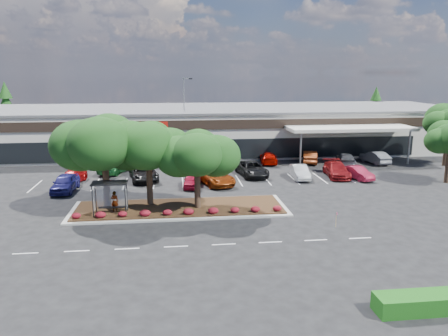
{
  "coord_description": "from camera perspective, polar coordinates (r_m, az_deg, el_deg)",
  "views": [
    {
      "loc": [
        -2.44,
        -31.38,
        11.31
      ],
      "look_at": [
        2.25,
        8.1,
        2.6
      ],
      "focal_mm": 35.0,
      "sensor_mm": 36.0,
      "label": 1
    }
  ],
  "objects": [
    {
      "name": "island_tree_east",
      "position": [
        35.99,
        -3.52,
        -0.18
      ],
      "size": [
        5.8,
        5.8,
        6.5
      ],
      "primitive_type": null,
      "color": "#1A3810",
      "rests_on": "landscape_island"
    },
    {
      "name": "car_14",
      "position": [
        55.73,
        5.82,
        1.33
      ],
      "size": [
        2.65,
        5.15,
        1.43
      ],
      "primitive_type": "imported",
      "rotation": [
        0.0,
        0.0,
        3.01
      ],
      "color": "#960800",
      "rests_on": "ground"
    },
    {
      "name": "car_16",
      "position": [
        56.1,
        15.62,
        1.07
      ],
      "size": [
        3.57,
        5.71,
        1.54
      ],
      "primitive_type": "imported",
      "rotation": [
        0.0,
        0.0,
        2.86
      ],
      "color": "#54555A",
      "rests_on": "ground"
    },
    {
      "name": "conifer_north_east",
      "position": [
        84.01,
        19.11,
        7.03
      ],
      "size": [
        3.96,
        3.96,
        9.0
      ],
      "primitive_type": "cone",
      "color": "#1A3810",
      "rests_on": "ground"
    },
    {
      "name": "car_6",
      "position": [
        48.17,
        9.86,
        -0.51
      ],
      "size": [
        1.87,
        4.57,
        1.47
      ],
      "primitive_type": "imported",
      "rotation": [
        0.0,
        0.0,
        -0.07
      ],
      "color": "#BABABA",
      "rests_on": "ground"
    },
    {
      "name": "landscape_island",
      "position": [
        37.11,
        -5.8,
        -5.25
      ],
      "size": [
        18.0,
        6.0,
        0.26
      ],
      "color": "#A2A19C",
      "rests_on": "ground"
    },
    {
      "name": "car_3",
      "position": [
        44.14,
        -4.15,
        -1.56
      ],
      "size": [
        2.13,
        4.35,
        1.43
      ],
      "primitive_type": "imported",
      "rotation": [
        0.0,
        0.0,
        -0.11
      ],
      "color": "maroon",
      "rests_on": "ground"
    },
    {
      "name": "car_1",
      "position": [
        45.07,
        -20.03,
        -1.83
      ],
      "size": [
        2.18,
        5.03,
        1.69
      ],
      "primitive_type": "imported",
      "rotation": [
        0.0,
        0.0,
        -0.04
      ],
      "color": "navy",
      "rests_on": "ground"
    },
    {
      "name": "retail_store",
      "position": [
        65.85,
        -4.56,
        5.2
      ],
      "size": [
        80.4,
        25.2,
        6.25
      ],
      "color": "beige",
      "rests_on": "ground"
    },
    {
      "name": "person_waiting",
      "position": [
        36.46,
        -14.08,
        -4.25
      ],
      "size": [
        0.72,
        0.58,
        1.72
      ],
      "primitive_type": "imported",
      "rotation": [
        0.0,
        0.0,
        2.85
      ],
      "color": "#594C47",
      "rests_on": "landscape_island"
    },
    {
      "name": "survey_stake",
      "position": [
        33.79,
        14.46,
        -6.3
      ],
      "size": [
        0.08,
        0.14,
        1.14
      ],
      "color": "tan",
      "rests_on": "ground"
    },
    {
      "name": "tree_east_far",
      "position": [
        60.11,
        27.17,
        3.83
      ],
      "size": [
        6.4,
        6.4,
        7.62
      ],
      "primitive_type": null,
      "color": "#1A3810",
      "rests_on": "ground"
    },
    {
      "name": "island_tree_west",
      "position": [
        37.0,
        -15.28,
        0.84
      ],
      "size": [
        7.2,
        7.2,
        7.89
      ],
      "primitive_type": null,
      "color": "#1A3810",
      "rests_on": "landscape_island"
    },
    {
      "name": "car_15",
      "position": [
        56.89,
        11.16,
        1.47
      ],
      "size": [
        2.97,
        5.13,
        1.6
      ],
      "primitive_type": "imported",
      "rotation": [
        0.0,
        0.0,
        2.86
      ],
      "color": "maroon",
      "rests_on": "ground"
    },
    {
      "name": "car_13",
      "position": [
        54.02,
        -2.64,
        1.02
      ],
      "size": [
        2.93,
        5.13,
        1.4
      ],
      "primitive_type": "imported",
      "rotation": [
        0.0,
        0.0,
        3.35
      ],
      "color": "maroon",
      "rests_on": "ground"
    },
    {
      "name": "car_9",
      "position": [
        51.75,
        -13.96,
        0.3
      ],
      "size": [
        4.28,
        6.13,
        1.65
      ],
      "primitive_type": "imported",
      "rotation": [
        0.0,
        0.0,
        2.75
      ],
      "color": "#165021",
      "rests_on": "ground"
    },
    {
      "name": "conifer_north_west",
      "position": [
        82.39,
        -26.48,
        6.68
      ],
      "size": [
        4.4,
        4.4,
        10.0
      ],
      "primitive_type": "cone",
      "color": "#1A3810",
      "rests_on": "ground"
    },
    {
      "name": "car_7",
      "position": [
        49.39,
        17.03,
        -0.61
      ],
      "size": [
        2.56,
        4.43,
        1.38
      ],
      "primitive_type": "imported",
      "rotation": [
        0.0,
        0.0,
        0.28
      ],
      "color": "maroon",
      "rests_on": "ground"
    },
    {
      "name": "car_17",
      "position": [
        58.64,
        19.11,
        1.33
      ],
      "size": [
        2.35,
        4.97,
        1.57
      ],
      "primitive_type": "imported",
      "rotation": [
        0.0,
        0.0,
        3.29
      ],
      "color": "slate",
      "rests_on": "ground"
    },
    {
      "name": "hedge_south_east",
      "position": [
        24.34,
        25.89,
        -15.47
      ],
      "size": [
        6.0,
        1.3,
        0.9
      ],
      "primitive_type": "cube",
      "color": "#13440C",
      "rests_on": "ground"
    },
    {
      "name": "island_tree_mid",
      "position": [
        37.38,
        -9.8,
        0.77
      ],
      "size": [
        6.6,
        6.6,
        7.32
      ],
      "primitive_type": null,
      "color": "#1A3810",
      "rests_on": "landscape_island"
    },
    {
      "name": "car_4",
      "position": [
        45.06,
        -1.19,
        -1.13
      ],
      "size": [
        4.34,
        6.33,
        1.61
      ],
      "primitive_type": "imported",
      "rotation": [
        0.0,
        0.0,
        0.32
      ],
      "color": "maroon",
      "rests_on": "ground"
    },
    {
      "name": "car_8",
      "position": [
        49.85,
        14.48,
        -0.21
      ],
      "size": [
        2.94,
        5.76,
        1.6
      ],
      "primitive_type": "imported",
      "rotation": [
        0.0,
        0.0,
        -0.13
      ],
      "color": "maroon",
      "rests_on": "ground"
    },
    {
      "name": "ground",
      "position": [
        33.45,
        -2.21,
        -7.41
      ],
      "size": [
        160.0,
        160.0,
        0.0
      ],
      "primitive_type": "plane",
      "color": "black",
      "rests_on": "ground"
    },
    {
      "name": "light_pole",
      "position": [
        59.8,
        -5.12,
        6.04
      ],
      "size": [
        1.41,
        0.76,
        10.73
      ],
      "rotation": [
        0.0,
        0.0,
        0.32
      ],
      "color": "#A2A19C",
      "rests_on": "ground"
    },
    {
      "name": "car_0",
      "position": [
        48.13,
        -19.25,
        -1.12
      ],
      "size": [
        2.95,
        4.9,
        1.33
      ],
      "primitive_type": "imported",
      "rotation": [
        0.0,
        0.0,
        -0.25
      ],
      "color": "#9C0B0C",
      "rests_on": "ground"
    },
    {
      "name": "car_5",
      "position": [
        48.76,
        3.67,
        -0.11
      ],
      "size": [
        3.37,
        6.07,
        1.61
      ],
      "primitive_type": "imported",
      "rotation": [
        0.0,
        0.0,
        0.13
      ],
      "color": "black",
      "rests_on": "ground"
    },
    {
      "name": "car_10",
      "position": [
        54.29,
        -11.98,
        0.8
      ],
      "size": [
        3.51,
        5.1,
        1.37
      ],
      "primitive_type": "imported",
      "rotation": [
        0.0,
        0.0,
        3.52
      ],
      "color": "slate",
      "rests_on": "ground"
    },
    {
      "name": "lane_markings",
      "position": [
        43.37,
        -3.5,
        -2.77
      ],
      "size": [
        33.12,
        20.06,
        0.01
      ],
      "color": "silver",
      "rests_on": "ground"
    },
    {
      "name": "car_12",
      "position": [
        51.51,
        -1.81,
        0.49
      ],
      "size": [
        1.58,
        4.38,
        1.44
      ],
      "primitive_type": "imported",
      "rotation": [
        0.0,
        0.0,
        3.16
      ],
      "color": "#164C1B",
      "rests_on": "ground"
    },
    {
      "name": "car_2",
      "position": [
        47.44,
        -10.44,
        -0.63
      ],
      "size": [
        3.67,
        6.26,
        1.63
      ],
      "primitive_type": "imported",
      "rotation": [
        0.0,
        0.0,
        0.17
      ],
      "color": "black",
      "rests_on": "ground"
    },
    {
      "name": "shrub_row",
      "position": [
        35.0,
        -5.75,
        -5.68
      ],
      "size": [
        17.0,
        0.8,
        0.5
      ],
      "primitive_type": null,
      "color": "maroon",
      "rests_on": "landscape_island"
    },
    {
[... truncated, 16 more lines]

